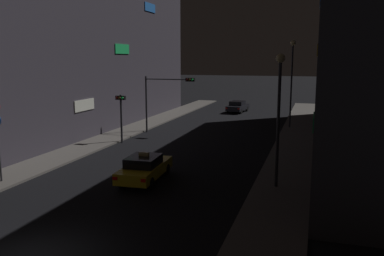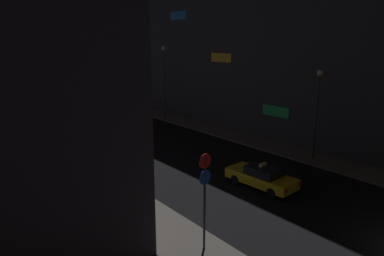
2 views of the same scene
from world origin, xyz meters
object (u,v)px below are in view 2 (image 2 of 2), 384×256
at_px(traffic_light_left_kerb, 107,132).
at_px(sign_pole_left, 205,192).
at_px(taxi, 262,176).
at_px(traffic_light_overhead, 100,105).
at_px(far_car, 72,107).
at_px(street_lamp_far_block, 164,70).
at_px(street_lamp_near_block, 317,102).

relative_size(traffic_light_left_kerb, sign_pole_left, 0.88).
distance_m(taxi, traffic_light_overhead, 14.72).
bearing_deg(far_car, sign_pole_left, -101.52).
distance_m(traffic_light_overhead, sign_pole_left, 16.85).
bearing_deg(street_lamp_far_block, taxi, -108.36).
height_order(sign_pole_left, street_lamp_far_block, street_lamp_far_block).
bearing_deg(sign_pole_left, street_lamp_far_block, 58.42).
xyz_separation_m(traffic_light_overhead, traffic_light_left_kerb, (-1.82, -4.97, -0.97)).
xyz_separation_m(sign_pole_left, street_lamp_near_block, (14.21, 3.47, 1.70)).
xyz_separation_m(traffic_light_overhead, sign_pole_left, (-3.10, -16.53, -0.92)).
bearing_deg(street_lamp_far_block, traffic_light_overhead, -151.64).
relative_size(traffic_light_overhead, street_lamp_far_block, 0.62).
relative_size(far_car, traffic_light_left_kerb, 1.20).
xyz_separation_m(taxi, street_lamp_far_block, (6.48, 19.53, 4.93)).
bearing_deg(traffic_light_overhead, street_lamp_far_block, 28.36).
bearing_deg(street_lamp_near_block, sign_pole_left, -166.27).
bearing_deg(traffic_light_left_kerb, taxi, -56.31).
bearing_deg(far_car, taxi, -88.96).
bearing_deg(traffic_light_overhead, traffic_light_left_kerb, -110.16).
bearing_deg(sign_pole_left, street_lamp_near_block, 13.73).
distance_m(far_car, traffic_light_left_kerb, 21.80).
bearing_deg(taxi, street_lamp_far_block, 71.64).
relative_size(traffic_light_overhead, traffic_light_left_kerb, 1.32).
distance_m(sign_pole_left, street_lamp_near_block, 14.72).
bearing_deg(far_car, traffic_light_overhead, -102.42).
relative_size(sign_pole_left, street_lamp_near_block, 0.65).
bearing_deg(traffic_light_left_kerb, sign_pole_left, -96.32).
distance_m(far_car, street_lamp_far_block, 13.46).
bearing_deg(street_lamp_near_block, traffic_light_overhead, 130.36).
distance_m(traffic_light_left_kerb, street_lamp_near_block, 15.35).
distance_m(traffic_light_overhead, street_lamp_near_block, 17.16).
distance_m(far_car, sign_pole_left, 33.33).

